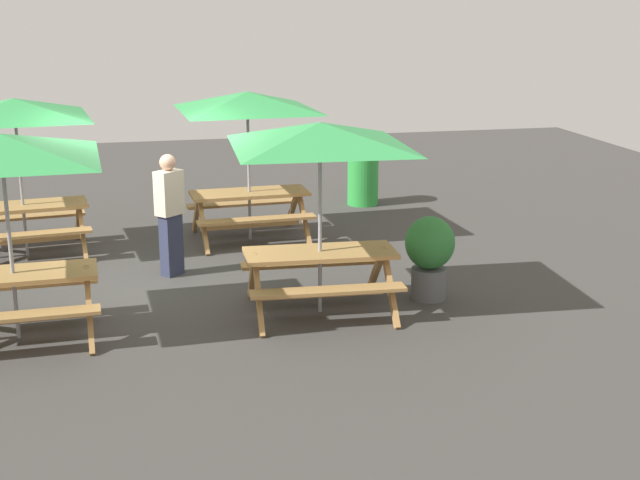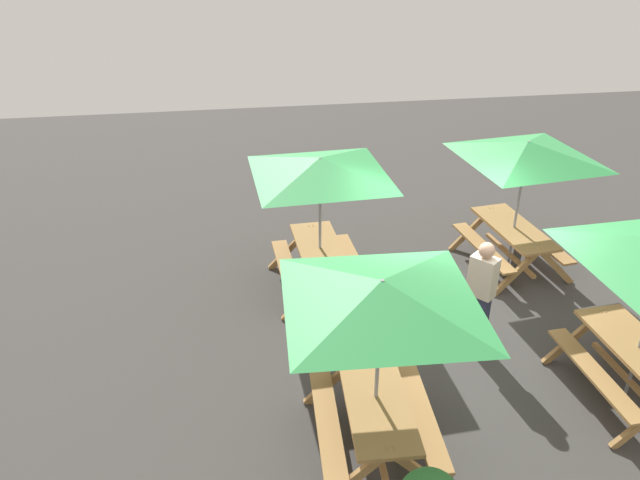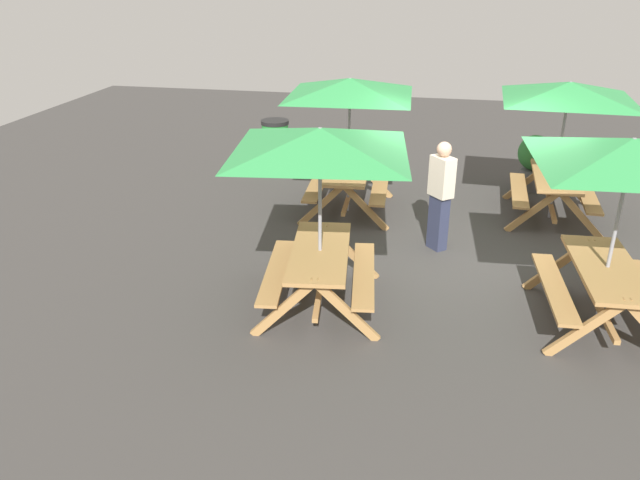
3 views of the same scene
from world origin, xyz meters
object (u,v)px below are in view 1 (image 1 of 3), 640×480
(picnic_table_1, at_px, (2,163))
(picnic_table_2, at_px, (320,149))
(picnic_table_0, at_px, (15,120))
(picnic_table_3, at_px, (248,112))
(person_standing, at_px, (170,212))
(trash_bin_green, at_px, (363,178))
(potted_plant_0, at_px, (430,252))

(picnic_table_1, height_order, picnic_table_2, same)
(picnic_table_0, distance_m, picnic_table_3, 3.34)
(picnic_table_3, bearing_deg, picnic_table_1, 45.69)
(picnic_table_2, bearing_deg, person_standing, -45.73)
(person_standing, bearing_deg, picnic_table_0, 105.01)
(picnic_table_0, relative_size, person_standing, 1.68)
(picnic_table_1, relative_size, trash_bin_green, 2.88)
(picnic_table_1, distance_m, person_standing, 2.91)
(picnic_table_2, height_order, picnic_table_3, same)
(potted_plant_0, bearing_deg, picnic_table_2, 6.88)
(picnic_table_3, bearing_deg, potted_plant_0, 115.64)
(trash_bin_green, height_order, potted_plant_0, potted_plant_0)
(potted_plant_0, xyz_separation_m, person_standing, (3.09, -1.70, 0.28))
(picnic_table_1, bearing_deg, person_standing, -135.47)
(picnic_table_0, relative_size, picnic_table_1, 0.99)
(picnic_table_1, height_order, picnic_table_3, same)
(person_standing, bearing_deg, trash_bin_green, 3.82)
(trash_bin_green, xyz_separation_m, person_standing, (3.65, 3.52, 0.39))
(trash_bin_green, height_order, person_standing, person_standing)
(picnic_table_1, xyz_separation_m, picnic_table_3, (-3.12, -3.56, 0.00))
(potted_plant_0, relative_size, person_standing, 0.64)
(picnic_table_0, xyz_separation_m, person_standing, (-2.03, 1.41, -1.10))
(picnic_table_1, relative_size, picnic_table_2, 1.00)
(picnic_table_0, xyz_separation_m, potted_plant_0, (-5.12, 3.11, -1.38))
(picnic_table_0, relative_size, trash_bin_green, 2.87)
(picnic_table_3, xyz_separation_m, person_standing, (1.30, 1.58, -1.10))
(picnic_table_0, distance_m, potted_plant_0, 6.15)
(picnic_table_3, relative_size, person_standing, 1.69)
(potted_plant_0, height_order, person_standing, person_standing)
(picnic_table_2, bearing_deg, picnic_table_0, -38.92)
(picnic_table_0, bearing_deg, person_standing, 138.25)
(picnic_table_2, height_order, trash_bin_green, picnic_table_2)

